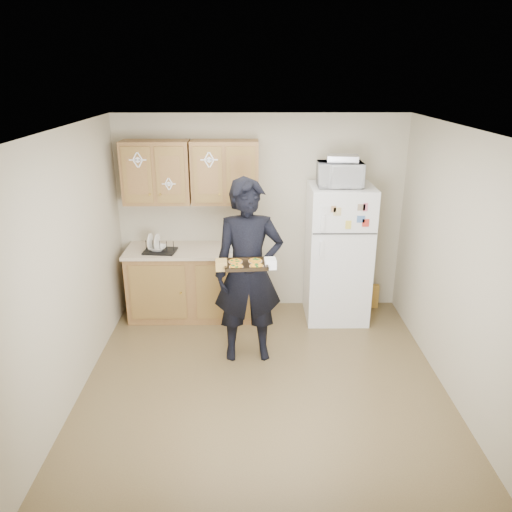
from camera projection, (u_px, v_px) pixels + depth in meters
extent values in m
plane|color=brown|center=(263.00, 380.00, 5.09)|extent=(3.60, 3.60, 0.00)
plane|color=silver|center=(265.00, 129.00, 4.22)|extent=(3.60, 3.60, 0.00)
cube|color=#BEB49A|center=(260.00, 214.00, 6.34)|extent=(3.60, 0.04, 2.50)
cube|color=#BEB49A|center=(271.00, 377.00, 2.97)|extent=(3.60, 0.04, 2.50)
cube|color=#BEB49A|center=(71.00, 267.00, 4.64)|extent=(0.04, 3.60, 2.50)
cube|color=#BEB49A|center=(456.00, 265.00, 4.67)|extent=(0.04, 3.60, 2.50)
cube|color=white|center=(338.00, 254.00, 6.15)|extent=(0.75, 0.70, 1.70)
cube|color=brown|center=(194.00, 284.00, 6.32)|extent=(1.60, 0.60, 0.86)
cube|color=beige|center=(192.00, 250.00, 6.17)|extent=(1.64, 0.64, 0.04)
cube|color=brown|center=(157.00, 172.00, 5.96)|extent=(0.80, 0.33, 0.75)
cube|color=brown|center=(225.00, 172.00, 5.97)|extent=(0.80, 0.33, 0.75)
cube|color=gold|center=(371.00, 296.00, 6.61)|extent=(0.20, 0.07, 0.32)
imported|color=black|center=(249.00, 272.00, 5.20)|extent=(0.76, 0.53, 1.98)
cube|color=black|center=(246.00, 265.00, 4.85)|extent=(0.44, 0.34, 0.04)
cylinder|color=orange|center=(236.00, 266.00, 4.77)|extent=(0.14, 0.14, 0.02)
cylinder|color=orange|center=(256.00, 266.00, 4.79)|extent=(0.14, 0.14, 0.02)
cylinder|color=orange|center=(235.00, 261.00, 4.90)|extent=(0.14, 0.14, 0.02)
cylinder|color=orange|center=(255.00, 261.00, 4.92)|extent=(0.14, 0.14, 0.02)
imported|color=white|center=(340.00, 174.00, 5.75)|extent=(0.51, 0.35, 0.28)
cube|color=silver|center=(343.00, 158.00, 5.72)|extent=(0.38, 0.29, 0.07)
cube|color=black|center=(160.00, 246.00, 6.04)|extent=(0.41, 0.32, 0.15)
imported|color=white|center=(157.00, 248.00, 6.05)|extent=(0.24, 0.24, 0.05)
imported|color=white|center=(232.00, 245.00, 6.02)|extent=(0.10, 0.10, 0.17)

